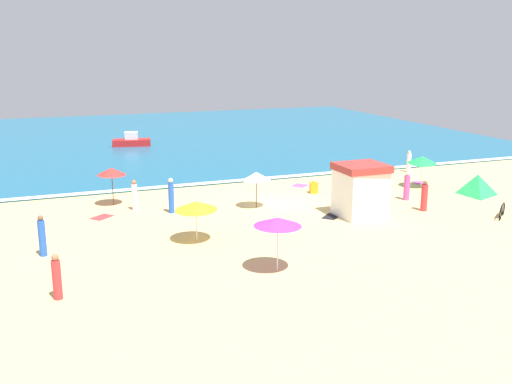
{
  "coord_description": "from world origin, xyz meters",
  "views": [
    {
      "loc": [
        -13.06,
        -30.12,
        8.83
      ],
      "look_at": [
        -1.45,
        0.18,
        0.8
      ],
      "focal_mm": 41.0,
      "sensor_mm": 36.0,
      "label": 1
    }
  ],
  "objects_px": {
    "beach_umbrella_1": "(422,160)",
    "beachgoer_5": "(407,187)",
    "beachgoer_4": "(314,187)",
    "beachgoer_6": "(424,197)",
    "beachgoer_2": "(135,196)",
    "beachgoer_3": "(42,237)",
    "beach_umbrella_3": "(256,176)",
    "beachgoer_0": "(409,162)",
    "lifeguard_cabana": "(361,190)",
    "beach_umbrella_4": "(112,171)",
    "beach_tent": "(477,184)",
    "beach_umbrella_0": "(278,222)",
    "small_boat_0": "(132,141)",
    "parked_bicycle": "(502,210)",
    "beachgoer_7": "(171,196)",
    "beach_umbrella_2": "(196,206)",
    "beachgoer_1": "(57,278)"
  },
  "relations": [
    {
      "from": "parked_bicycle",
      "to": "beachgoer_5",
      "type": "distance_m",
      "value": 5.6
    },
    {
      "from": "beach_umbrella_0",
      "to": "beachgoer_5",
      "type": "height_order",
      "value": "beach_umbrella_0"
    },
    {
      "from": "beachgoer_2",
      "to": "beachgoer_3",
      "type": "bearing_deg",
      "value": -129.83
    },
    {
      "from": "beach_umbrella_3",
      "to": "beachgoer_4",
      "type": "relative_size",
      "value": 2.34
    },
    {
      "from": "beach_umbrella_0",
      "to": "beachgoer_1",
      "type": "distance_m",
      "value": 8.56
    },
    {
      "from": "beachgoer_5",
      "to": "beachgoer_7",
      "type": "bearing_deg",
      "value": 170.73
    },
    {
      "from": "lifeguard_cabana",
      "to": "beachgoer_1",
      "type": "distance_m",
      "value": 16.68
    },
    {
      "from": "small_boat_0",
      "to": "beachgoer_2",
      "type": "bearing_deg",
      "value": -98.8
    },
    {
      "from": "lifeguard_cabana",
      "to": "beachgoer_7",
      "type": "bearing_deg",
      "value": 155.69
    },
    {
      "from": "beach_umbrella_2",
      "to": "beachgoer_3",
      "type": "height_order",
      "value": "beach_umbrella_2"
    },
    {
      "from": "beach_umbrella_4",
      "to": "beachgoer_5",
      "type": "distance_m",
      "value": 17.28
    },
    {
      "from": "beach_tent",
      "to": "beachgoer_3",
      "type": "xyz_separation_m",
      "value": [
        -25.43,
        -2.14,
        0.25
      ]
    },
    {
      "from": "beach_umbrella_0",
      "to": "beachgoer_2",
      "type": "height_order",
      "value": "beach_umbrella_0"
    },
    {
      "from": "beachgoer_2",
      "to": "beachgoer_5",
      "type": "distance_m",
      "value": 15.89
    },
    {
      "from": "beach_umbrella_3",
      "to": "beachgoer_0",
      "type": "bearing_deg",
      "value": 20.2
    },
    {
      "from": "beach_tent",
      "to": "beach_umbrella_1",
      "type": "bearing_deg",
      "value": 128.11
    },
    {
      "from": "beachgoer_0",
      "to": "beachgoer_7",
      "type": "xyz_separation_m",
      "value": [
        -18.61,
        -4.48,
        0.21
      ]
    },
    {
      "from": "parked_bicycle",
      "to": "beachgoer_0",
      "type": "bearing_deg",
      "value": 78.86
    },
    {
      "from": "beach_umbrella_0",
      "to": "small_boat_0",
      "type": "relative_size",
      "value": 0.64
    },
    {
      "from": "beach_umbrella_0",
      "to": "small_boat_0",
      "type": "distance_m",
      "value": 33.05
    },
    {
      "from": "beach_umbrella_4",
      "to": "beachgoer_3",
      "type": "bearing_deg",
      "value": -118.09
    },
    {
      "from": "lifeguard_cabana",
      "to": "beachgoer_6",
      "type": "distance_m",
      "value": 3.94
    },
    {
      "from": "beachgoer_1",
      "to": "beachgoer_7",
      "type": "xyz_separation_m",
      "value": [
        6.4,
        9.68,
        0.13
      ]
    },
    {
      "from": "beach_tent",
      "to": "small_boat_0",
      "type": "bearing_deg",
      "value": 123.7
    },
    {
      "from": "beachgoer_4",
      "to": "beachgoer_7",
      "type": "relative_size",
      "value": 0.46
    },
    {
      "from": "beach_umbrella_4",
      "to": "beachgoer_2",
      "type": "height_order",
      "value": "beach_umbrella_4"
    },
    {
      "from": "beachgoer_0",
      "to": "beachgoer_7",
      "type": "relative_size",
      "value": 0.81
    },
    {
      "from": "beach_umbrella_1",
      "to": "small_boat_0",
      "type": "xyz_separation_m",
      "value": [
        -14.92,
        22.85,
        -1.3
      ]
    },
    {
      "from": "beachgoer_4",
      "to": "beachgoer_2",
      "type": "bearing_deg",
      "value": -179.99
    },
    {
      "from": "beach_umbrella_0",
      "to": "beach_umbrella_2",
      "type": "bearing_deg",
      "value": 113.16
    },
    {
      "from": "lifeguard_cabana",
      "to": "parked_bicycle",
      "type": "distance_m",
      "value": 7.65
    },
    {
      "from": "beach_umbrella_3",
      "to": "beachgoer_1",
      "type": "relative_size",
      "value": 1.21
    },
    {
      "from": "lifeguard_cabana",
      "to": "beachgoer_4",
      "type": "bearing_deg",
      "value": 90.25
    },
    {
      "from": "lifeguard_cabana",
      "to": "beachgoer_7",
      "type": "distance_m",
      "value": 10.26
    },
    {
      "from": "beach_umbrella_0",
      "to": "beach_umbrella_4",
      "type": "height_order",
      "value": "beach_umbrella_0"
    },
    {
      "from": "beach_tent",
      "to": "parked_bicycle",
      "type": "height_order",
      "value": "beach_tent"
    },
    {
      "from": "beach_umbrella_2",
      "to": "beachgoer_7",
      "type": "relative_size",
      "value": 1.43
    },
    {
      "from": "lifeguard_cabana",
      "to": "beach_umbrella_3",
      "type": "xyz_separation_m",
      "value": [
        -4.59,
        3.6,
        0.36
      ]
    },
    {
      "from": "lifeguard_cabana",
      "to": "beach_umbrella_4",
      "type": "xyz_separation_m",
      "value": [
        -12.11,
        6.99,
        0.54
      ]
    },
    {
      "from": "small_boat_0",
      "to": "beach_tent",
      "type": "bearing_deg",
      "value": -56.3
    },
    {
      "from": "beach_umbrella_2",
      "to": "beachgoer_5",
      "type": "distance_m",
      "value": 14.06
    },
    {
      "from": "beach_umbrella_2",
      "to": "beachgoer_2",
      "type": "xyz_separation_m",
      "value": [
        -1.79,
        6.45,
        -0.89
      ]
    },
    {
      "from": "beach_umbrella_3",
      "to": "beach_tent",
      "type": "relative_size",
      "value": 0.7
    },
    {
      "from": "lifeguard_cabana",
      "to": "beach_umbrella_0",
      "type": "distance_m",
      "value": 9.32
    },
    {
      "from": "beachgoer_4",
      "to": "beachgoer_6",
      "type": "xyz_separation_m",
      "value": [
        3.9,
        -5.86,
        0.43
      ]
    },
    {
      "from": "parked_bicycle",
      "to": "beachgoer_5",
      "type": "bearing_deg",
      "value": 117.62
    },
    {
      "from": "beachgoer_3",
      "to": "beachgoer_5",
      "type": "distance_m",
      "value": 20.64
    },
    {
      "from": "beachgoer_2",
      "to": "beachgoer_4",
      "type": "xyz_separation_m",
      "value": [
        11.1,
        0.0,
        -0.47
      ]
    },
    {
      "from": "beach_umbrella_1",
      "to": "beachgoer_5",
      "type": "bearing_deg",
      "value": -139.38
    },
    {
      "from": "beachgoer_4",
      "to": "beachgoer_0",
      "type": "bearing_deg",
      "value": 19.12
    }
  ]
}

